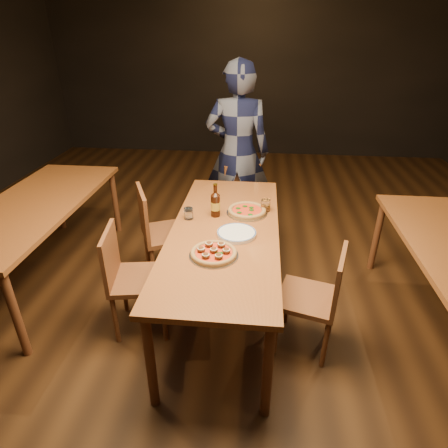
# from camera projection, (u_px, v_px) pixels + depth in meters

# --- Properties ---
(ground) EXTENTS (9.00, 9.00, 0.00)m
(ground) POSITION_uv_depth(u_px,v_px,m) (225.00, 308.00, 3.14)
(ground) COLOR black
(room_shell) EXTENTS (9.00, 9.00, 9.00)m
(room_shell) POSITION_uv_depth(u_px,v_px,m) (225.00, 70.00, 2.28)
(room_shell) COLOR black
(room_shell) RESTS_ON ground
(table_main) EXTENTS (0.80, 2.00, 0.75)m
(table_main) POSITION_uv_depth(u_px,v_px,m) (225.00, 238.00, 2.83)
(table_main) COLOR brown
(table_main) RESTS_ON ground
(table_left) EXTENTS (0.80, 2.00, 0.75)m
(table_left) POSITION_uv_depth(u_px,v_px,m) (34.00, 211.00, 3.25)
(table_left) COLOR brown
(table_left) RESTS_ON ground
(chair_main_nw) EXTENTS (0.47, 0.47, 0.88)m
(chair_main_nw) POSITION_uv_depth(u_px,v_px,m) (140.00, 278.00, 2.77)
(chair_main_nw) COLOR #5B2A18
(chair_main_nw) RESTS_ON ground
(chair_main_sw) EXTENTS (0.58, 0.58, 0.94)m
(chair_main_sw) POSITION_uv_depth(u_px,v_px,m) (169.00, 232.00, 3.34)
(chair_main_sw) COLOR #5B2A18
(chair_main_sw) RESTS_ON ground
(chair_main_e) EXTENTS (0.49, 0.49, 0.85)m
(chair_main_e) POSITION_uv_depth(u_px,v_px,m) (308.00, 297.00, 2.60)
(chair_main_e) COLOR #5B2A18
(chair_main_e) RESTS_ON ground
(chair_end) EXTENTS (0.51, 0.51, 0.85)m
(chair_end) POSITION_uv_depth(u_px,v_px,m) (247.00, 205.00, 3.95)
(chair_end) COLOR #5B2A18
(chair_end) RESTS_ON ground
(pizza_meatball) EXTENTS (0.33, 0.33, 0.06)m
(pizza_meatball) POSITION_uv_depth(u_px,v_px,m) (214.00, 253.00, 2.46)
(pizza_meatball) COLOR #B7B7BF
(pizza_meatball) RESTS_ON table_main
(pizza_margherita) EXTENTS (0.33, 0.33, 0.04)m
(pizza_margherita) POSITION_uv_depth(u_px,v_px,m) (247.00, 211.00, 3.03)
(pizza_margherita) COLOR #B7B7BF
(pizza_margherita) RESTS_ON table_main
(plate_stack) EXTENTS (0.28, 0.28, 0.03)m
(plate_stack) POSITION_uv_depth(u_px,v_px,m) (237.00, 233.00, 2.71)
(plate_stack) COLOR white
(plate_stack) RESTS_ON table_main
(beer_bottle) EXTENTS (0.08, 0.08, 0.27)m
(beer_bottle) POSITION_uv_depth(u_px,v_px,m) (215.00, 205.00, 2.95)
(beer_bottle) COLOR black
(beer_bottle) RESTS_ON table_main
(water_glass) EXTENTS (0.07, 0.07, 0.09)m
(water_glass) POSITION_uv_depth(u_px,v_px,m) (189.00, 213.00, 2.93)
(water_glass) COLOR white
(water_glass) RESTS_ON table_main
(amber_glass) EXTENTS (0.08, 0.08, 0.10)m
(amber_glass) POSITION_uv_depth(u_px,v_px,m) (266.00, 205.00, 3.06)
(amber_glass) COLOR #964E10
(amber_glass) RESTS_ON table_main
(diner) EXTENTS (0.68, 0.45, 1.85)m
(diner) POSITION_uv_depth(u_px,v_px,m) (238.00, 152.00, 3.94)
(diner) COLOR black
(diner) RESTS_ON ground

